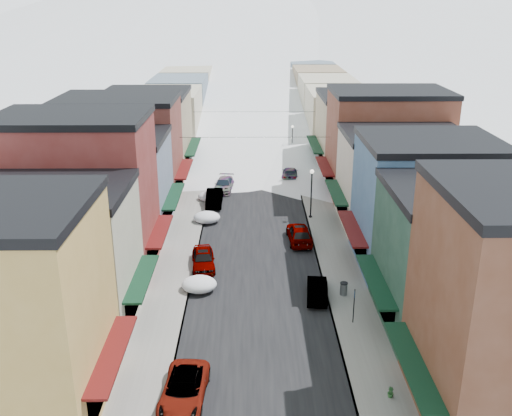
{
  "coord_description": "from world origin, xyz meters",
  "views": [
    {
      "loc": [
        -0.46,
        -20.94,
        20.3
      ],
      "look_at": [
        0.0,
        26.96,
        2.75
      ],
      "focal_mm": 40.0,
      "sensor_mm": 36.0,
      "label": 1
    }
  ],
  "objects_px": {
    "streetlamp_near": "(311,187)",
    "car_silver_sedan": "(203,259)",
    "car_dark_hatch": "(214,198)",
    "car_green_sedan": "(317,289)",
    "trash_can": "(344,289)",
    "car_white_suv": "(184,390)"
  },
  "relations": [
    {
      "from": "car_silver_sedan",
      "to": "car_dark_hatch",
      "type": "xyz_separation_m",
      "value": [
        0.0,
        14.96,
        0.02
      ]
    },
    {
      "from": "car_white_suv",
      "to": "car_silver_sedan",
      "type": "relative_size",
      "value": 1.12
    },
    {
      "from": "car_green_sedan",
      "to": "streetlamp_near",
      "type": "xyz_separation_m",
      "value": [
        1.12,
        15.88,
        2.54
      ]
    },
    {
      "from": "car_dark_hatch",
      "to": "trash_can",
      "type": "bearing_deg",
      "value": -62.41
    },
    {
      "from": "car_white_suv",
      "to": "car_green_sedan",
      "type": "height_order",
      "value": "car_white_suv"
    },
    {
      "from": "car_silver_sedan",
      "to": "streetlamp_near",
      "type": "relative_size",
      "value": 0.91
    },
    {
      "from": "streetlamp_near",
      "to": "car_silver_sedan",
      "type": "bearing_deg",
      "value": -131.85
    },
    {
      "from": "car_dark_hatch",
      "to": "trash_can",
      "type": "xyz_separation_m",
      "value": [
        10.55,
        -19.84,
        -0.14
      ]
    },
    {
      "from": "car_green_sedan",
      "to": "car_silver_sedan",
      "type": "bearing_deg",
      "value": -24.91
    },
    {
      "from": "car_white_suv",
      "to": "car_green_sedan",
      "type": "relative_size",
      "value": 1.21
    },
    {
      "from": "car_dark_hatch",
      "to": "streetlamp_near",
      "type": "height_order",
      "value": "streetlamp_near"
    },
    {
      "from": "car_dark_hatch",
      "to": "trash_can",
      "type": "height_order",
      "value": "car_dark_hatch"
    },
    {
      "from": "car_green_sedan",
      "to": "car_dark_hatch",
      "type": "bearing_deg",
      "value": -61.27
    },
    {
      "from": "car_green_sedan",
      "to": "trash_can",
      "type": "bearing_deg",
      "value": -169.89
    },
    {
      "from": "car_dark_hatch",
      "to": "car_silver_sedan",
      "type": "bearing_deg",
      "value": -90.4
    },
    {
      "from": "car_white_suv",
      "to": "streetlamp_near",
      "type": "distance_m",
      "value": 28.82
    },
    {
      "from": "car_green_sedan",
      "to": "streetlamp_near",
      "type": "distance_m",
      "value": 16.13
    },
    {
      "from": "car_white_suv",
      "to": "car_dark_hatch",
      "type": "distance_m",
      "value": 31.21
    },
    {
      "from": "trash_can",
      "to": "streetlamp_near",
      "type": "xyz_separation_m",
      "value": [
        -0.83,
        15.73,
        2.58
      ]
    },
    {
      "from": "car_dark_hatch",
      "to": "car_green_sedan",
      "type": "xyz_separation_m",
      "value": [
        8.6,
        -20.0,
        -0.1
      ]
    },
    {
      "from": "car_dark_hatch",
      "to": "streetlamp_near",
      "type": "bearing_deg",
      "value": -23.34
    },
    {
      "from": "car_dark_hatch",
      "to": "streetlamp_near",
      "type": "xyz_separation_m",
      "value": [
        9.72,
        -4.11,
        2.44
      ]
    }
  ]
}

